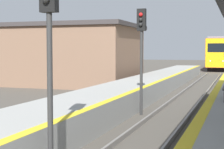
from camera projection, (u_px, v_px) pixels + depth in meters
train at (220, 53)px, 53.42m from camera, size 2.69×18.11×4.36m
signal_near at (49, 32)px, 7.79m from camera, size 0.36×0.31×4.38m
signal_mid at (141, 41)px, 15.34m from camera, size 0.36×0.31×4.38m
station_building at (69, 54)px, 29.27m from camera, size 10.60×7.83×4.66m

